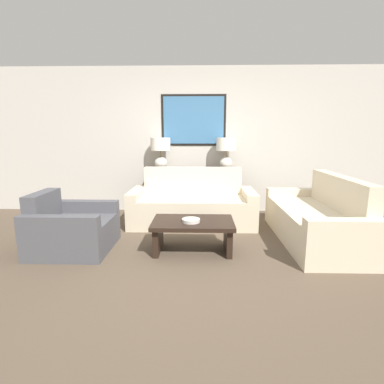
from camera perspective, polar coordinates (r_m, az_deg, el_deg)
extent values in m
plane|color=brown|center=(3.59, -0.58, -12.92)|extent=(20.00, 20.00, 0.00)
cube|color=beige|center=(5.68, 0.31, 9.69)|extent=(7.82, 0.10, 2.65)
cube|color=black|center=(5.63, 0.31, 13.50)|extent=(1.18, 0.01, 0.92)
cube|color=teal|center=(5.62, 0.30, 13.50)|extent=(1.10, 0.02, 0.84)
cube|color=#332319|center=(5.51, 0.24, -0.05)|extent=(1.65, 0.38, 0.80)
cylinder|color=silver|center=(5.49, -5.92, 4.20)|extent=(0.19, 0.19, 0.02)
sphere|color=silver|center=(5.48, -5.94, 5.51)|extent=(0.23, 0.23, 0.23)
cylinder|color=#8C7A51|center=(5.46, -5.98, 7.30)|extent=(0.02, 0.02, 0.11)
cylinder|color=white|center=(5.46, -6.02, 9.07)|extent=(0.35, 0.35, 0.22)
cylinder|color=silver|center=(5.46, 6.44, 4.15)|extent=(0.19, 0.19, 0.02)
sphere|color=silver|center=(5.45, 6.47, 5.48)|extent=(0.23, 0.23, 0.23)
cylinder|color=#8C7A51|center=(5.44, 6.51, 7.27)|extent=(0.02, 0.02, 0.11)
cylinder|color=white|center=(5.43, 6.55, 9.05)|extent=(0.35, 0.35, 0.22)
cube|color=beige|center=(4.78, 0.02, -3.89)|extent=(1.64, 0.69, 0.45)
cube|color=beige|center=(5.15, 0.15, -0.24)|extent=(1.64, 0.18, 0.90)
cube|color=beige|center=(4.96, -10.50, -2.83)|extent=(0.18, 0.87, 0.57)
cube|color=beige|center=(4.92, 10.70, -2.97)|extent=(0.18, 0.87, 0.57)
cube|color=beige|center=(4.43, 20.88, -5.86)|extent=(0.69, 1.64, 0.45)
cube|color=beige|center=(4.54, 26.26, -2.97)|extent=(0.18, 1.64, 0.90)
cube|color=beige|center=(5.27, 18.65, -2.41)|extent=(0.87, 0.18, 0.57)
cube|color=beige|center=(3.65, 26.98, -8.98)|extent=(0.87, 0.18, 0.57)
cube|color=black|center=(3.74, 0.17, -5.86)|extent=(1.01, 0.63, 0.05)
cube|color=black|center=(3.84, -6.47, -8.61)|extent=(0.07, 0.50, 0.35)
cube|color=black|center=(3.82, 6.85, -8.72)|extent=(0.07, 0.50, 0.35)
cylinder|color=beige|center=(3.67, -0.20, -5.43)|extent=(0.22, 0.22, 0.04)
cube|color=#4C4C51|center=(4.10, -20.30, -7.62)|extent=(0.75, 0.64, 0.39)
cube|color=#4C4C51|center=(4.24, -26.31, -4.98)|extent=(0.18, 0.64, 0.74)
cube|color=#4C4C51|center=(3.77, -23.87, -8.23)|extent=(0.93, 0.14, 0.55)
cube|color=#4C4C51|center=(4.46, -19.59, -5.02)|extent=(0.93, 0.14, 0.55)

